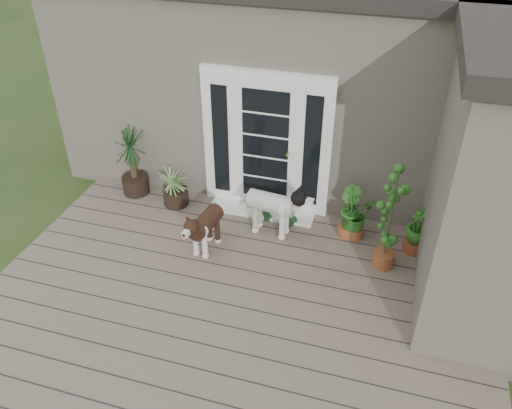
# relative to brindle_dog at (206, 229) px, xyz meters

# --- Properties ---
(deck) EXTENTS (6.20, 4.60, 0.12)m
(deck) POSITION_rel_brindle_dog_xyz_m (0.68, -0.94, -0.39)
(deck) COLOR #6B5B4C
(deck) RESTS_ON ground
(house_main) EXTENTS (7.40, 4.00, 3.10)m
(house_main) POSITION_rel_brindle_dog_xyz_m (0.68, 3.31, 1.10)
(house_main) COLOR #665E54
(house_main) RESTS_ON ground
(house_wing) EXTENTS (1.60, 2.40, 3.10)m
(house_wing) POSITION_rel_brindle_dog_xyz_m (3.58, 0.16, 1.10)
(house_wing) COLOR #665E54
(house_wing) RESTS_ON ground
(door_unit) EXTENTS (1.90, 0.14, 2.15)m
(door_unit) POSITION_rel_brindle_dog_xyz_m (0.48, 1.26, 0.75)
(door_unit) COLOR white
(door_unit) RESTS_ON deck
(door_step) EXTENTS (1.60, 0.40, 0.05)m
(door_step) POSITION_rel_brindle_dog_xyz_m (0.48, 1.06, -0.30)
(door_step) COLOR white
(door_step) RESTS_ON deck
(brindle_dog) EXTENTS (0.45, 0.83, 0.66)m
(brindle_dog) POSITION_rel_brindle_dog_xyz_m (0.00, 0.00, 0.00)
(brindle_dog) COLOR #3E2316
(brindle_dog) RESTS_ON deck
(white_dog) EXTENTS (0.93, 0.48, 0.75)m
(white_dog) POSITION_rel_brindle_dog_xyz_m (0.75, 0.61, 0.04)
(white_dog) COLOR white
(white_dog) RESTS_ON deck
(spider_plant) EXTENTS (0.73, 0.73, 0.69)m
(spider_plant) POSITION_rel_brindle_dog_xyz_m (-0.86, 0.90, 0.02)
(spider_plant) COLOR #7F965C
(spider_plant) RESTS_ON deck
(yucca) EXTENTS (0.98, 0.98, 1.14)m
(yucca) POSITION_rel_brindle_dog_xyz_m (-1.61, 1.02, 0.24)
(yucca) COLOR black
(yucca) RESTS_ON deck
(herb_a) EXTENTS (0.62, 0.62, 0.56)m
(herb_a) POSITION_rel_brindle_dog_xyz_m (1.91, 0.84, -0.05)
(herb_a) COLOR #154C16
(herb_a) RESTS_ON deck
(herb_b) EXTENTS (0.52, 0.52, 0.57)m
(herb_b) POSITION_rel_brindle_dog_xyz_m (1.80, 0.86, -0.05)
(herb_b) COLOR #285A19
(herb_b) RESTS_ON deck
(herb_c) EXTENTS (0.37, 0.37, 0.56)m
(herb_c) POSITION_rel_brindle_dog_xyz_m (2.73, 0.77, -0.05)
(herb_c) COLOR #195418
(herb_c) RESTS_ON deck
(sapling) EXTENTS (0.46, 0.46, 1.49)m
(sapling) POSITION_rel_brindle_dog_xyz_m (2.35, 0.34, 0.42)
(sapling) COLOR #195A19
(sapling) RESTS_ON deck
(clog_left) EXTENTS (0.30, 0.37, 0.10)m
(clog_left) POSITION_rel_brindle_dog_xyz_m (0.56, 0.98, -0.28)
(clog_left) COLOR #153518
(clog_left) RESTS_ON deck
(clog_right) EXTENTS (0.31, 0.36, 0.10)m
(clog_right) POSITION_rel_brindle_dog_xyz_m (0.94, 0.84, -0.28)
(clog_right) COLOR black
(clog_right) RESTS_ON deck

